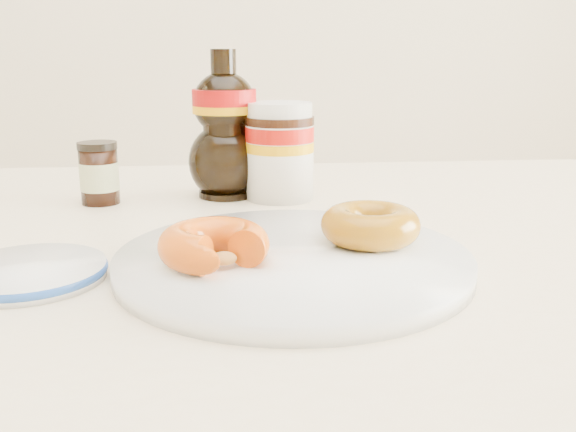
{
  "coord_description": "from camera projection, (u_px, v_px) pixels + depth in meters",
  "views": [
    {
      "loc": [
        -0.03,
        -0.51,
        0.93
      ],
      "look_at": [
        0.02,
        0.07,
        0.79
      ],
      "focal_mm": 40.0,
      "sensor_mm": 36.0,
      "label": 1
    }
  ],
  "objects": [
    {
      "name": "dark_jar",
      "position": [
        99.0,
        174.0,
        0.79
      ],
      "size": [
        0.05,
        0.05,
        0.08
      ],
      "rotation": [
        0.0,
        0.0,
        0.21
      ],
      "color": "black",
      "rests_on": "dining_table"
    },
    {
      "name": "donut_whole",
      "position": [
        370.0,
        225.0,
        0.58
      ],
      "size": [
        0.11,
        0.11,
        0.03
      ],
      "primitive_type": "torus",
      "rotation": [
        0.0,
        0.0,
        -0.27
      ],
      "color": "#915909",
      "rests_on": "plate"
    },
    {
      "name": "blue_rim_saucer",
      "position": [
        28.0,
        272.0,
        0.53
      ],
      "size": [
        0.13,
        0.13,
        0.01
      ],
      "color": "white",
      "rests_on": "dining_table"
    },
    {
      "name": "donut_bitten",
      "position": [
        214.0,
        245.0,
        0.52
      ],
      "size": [
        0.12,
        0.12,
        0.03
      ],
      "primitive_type": "torus",
      "rotation": [
        0.0,
        0.0,
        -0.43
      ],
      "color": "orange",
      "rests_on": "plate"
    },
    {
      "name": "plate",
      "position": [
        293.0,
        260.0,
        0.55
      ],
      "size": [
        0.31,
        0.31,
        0.02
      ],
      "color": "white",
      "rests_on": "dining_table"
    },
    {
      "name": "dining_table",
      "position": [
        264.0,
        320.0,
        0.66
      ],
      "size": [
        1.4,
        0.9,
        0.75
      ],
      "color": "beige",
      "rests_on": "ground"
    },
    {
      "name": "nutella_jar",
      "position": [
        280.0,
        147.0,
        0.81
      ],
      "size": [
        0.09,
        0.09,
        0.12
      ],
      "rotation": [
        0.0,
        0.0,
        -0.17
      ],
      "color": "white",
      "rests_on": "dining_table"
    },
    {
      "name": "syrup_bottle",
      "position": [
        225.0,
        125.0,
        0.81
      ],
      "size": [
        0.11,
        0.1,
        0.19
      ],
      "primitive_type": null,
      "rotation": [
        0.0,
        0.0,
        0.22
      ],
      "color": "black",
      "rests_on": "dining_table"
    }
  ]
}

